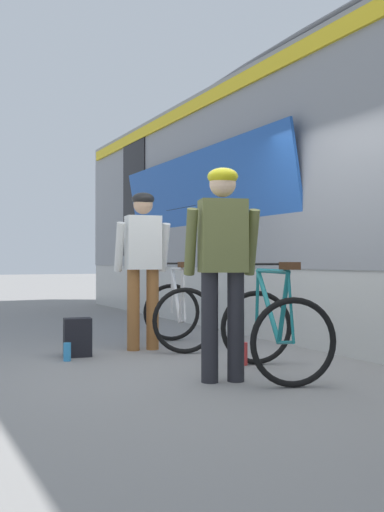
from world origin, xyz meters
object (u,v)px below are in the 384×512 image
(bicycle_near_white, at_px, (178,312))
(water_bottle_by_the_backpack, at_px, (67,352))
(water_bottle_near_the_bikes, at_px, (244,354))
(backpack_on_platform, at_px, (78,337))
(cyclist_far_in_olive, at_px, (223,254))
(cyclist_near_in_white, at_px, (143,256))
(bicycle_far_teal, at_px, (273,329))

(bicycle_near_white, xyz_separation_m, water_bottle_by_the_backpack, (-1.40, -0.35, -0.31))
(water_bottle_near_the_bikes, height_order, water_bottle_by_the_backpack, water_bottle_near_the_bikes)
(backpack_on_platform, bearing_deg, water_bottle_near_the_bikes, -34.57)
(backpack_on_platform, bearing_deg, cyclist_far_in_olive, -59.10)
(backpack_on_platform, distance_m, water_bottle_by_the_backpack, 0.29)
(bicycle_near_white, bearing_deg, cyclist_near_in_white, -176.30)
(bicycle_near_white, height_order, bicycle_far_teal, same)
(water_bottle_near_the_bikes, bearing_deg, bicycle_near_white, 91.91)
(water_bottle_by_the_backpack, bearing_deg, cyclist_far_in_olive, -60.39)
(bicycle_far_teal, distance_m, water_bottle_near_the_bikes, 0.60)
(cyclist_near_in_white, xyz_separation_m, water_bottle_near_the_bikes, (0.50, -1.32, -0.95))
(bicycle_far_teal, bearing_deg, water_bottle_near_the_bikes, 87.08)
(cyclist_far_in_olive, height_order, backpack_on_platform, cyclist_far_in_olive)
(bicycle_near_white, bearing_deg, water_bottle_near_the_bikes, -88.09)
(cyclist_near_in_white, height_order, water_bottle_near_the_bikes, cyclist_near_in_white)
(cyclist_far_in_olive, xyz_separation_m, backpack_on_platform, (-0.71, 1.76, -0.85))
(bicycle_far_teal, relative_size, water_bottle_near_the_bikes, 5.67)
(cyclist_near_in_white, relative_size, backpack_on_platform, 4.40)
(cyclist_far_in_olive, xyz_separation_m, bicycle_near_white, (0.52, 1.90, -0.65))
(cyclist_far_in_olive, relative_size, backpack_on_platform, 4.40)
(cyclist_near_in_white, distance_m, water_bottle_near_the_bikes, 1.69)
(water_bottle_by_the_backpack, bearing_deg, backpack_on_platform, 52.19)
(cyclist_far_in_olive, height_order, bicycle_near_white, cyclist_far_in_olive)
(backpack_on_platform, height_order, water_bottle_by_the_backpack, backpack_on_platform)
(bicycle_far_teal, height_order, water_bottle_near_the_bikes, bicycle_far_teal)
(cyclist_far_in_olive, xyz_separation_m, bicycle_far_teal, (0.53, 0.03, -0.65))
(bicycle_far_teal, relative_size, backpack_on_platform, 3.08)
(water_bottle_by_the_backpack, bearing_deg, water_bottle_near_the_bikes, -34.55)
(bicycle_near_white, relative_size, water_bottle_near_the_bikes, 5.66)
(cyclist_far_in_olive, relative_size, bicycle_far_teal, 1.43)
(bicycle_near_white, bearing_deg, backpack_on_platform, -173.58)
(backpack_on_platform, bearing_deg, cyclist_near_in_white, 16.85)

